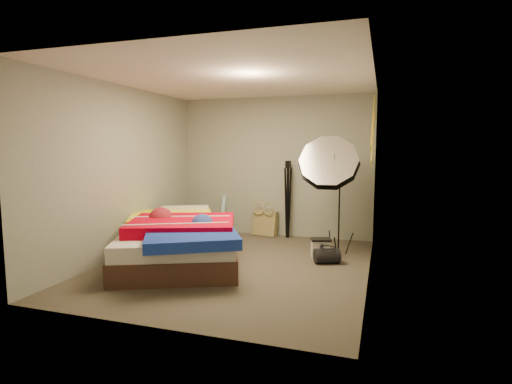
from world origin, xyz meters
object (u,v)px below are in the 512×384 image
at_px(tote_bag, 265,223).
at_px(bed, 180,239).
at_px(wrapping_roll, 222,214).
at_px(duffel_bag, 327,256).
at_px(camera_case, 321,249).
at_px(photo_umbrella, 329,165).
at_px(camera_tripod, 288,194).

xyz_separation_m(tote_bag, bed, (-0.66, -1.97, 0.10)).
xyz_separation_m(wrapping_roll, duffel_bag, (2.16, -1.43, -0.24)).
distance_m(tote_bag, duffel_bag, 1.95).
relative_size(camera_case, photo_umbrella, 0.14).
xyz_separation_m(tote_bag, wrapping_roll, (-0.84, 0.00, 0.12)).
height_order(wrapping_roll, camera_case, wrapping_roll).
bearing_deg(tote_bag, photo_umbrella, -26.12).
bearing_deg(camera_case, bed, -174.29).
bearing_deg(camera_case, photo_umbrella, 55.19).
height_order(duffel_bag, photo_umbrella, photo_umbrella).
bearing_deg(tote_bag, wrapping_roll, -168.77).
height_order(duffel_bag, camera_tripod, camera_tripod).
bearing_deg(duffel_bag, bed, 173.56).
distance_m(wrapping_roll, camera_tripod, 1.34).
xyz_separation_m(duffel_bag, camera_tripod, (-0.89, 1.39, 0.68)).
relative_size(tote_bag, photo_umbrella, 0.24).
height_order(camera_case, bed, bed).
relative_size(wrapping_roll, photo_umbrella, 0.37).
bearing_deg(tote_bag, duffel_bag, -36.10).
bearing_deg(wrapping_roll, tote_bag, 0.00).
bearing_deg(bed, wrapping_roll, 95.16).
bearing_deg(photo_umbrella, duffel_bag, -82.84).
distance_m(photo_umbrella, camera_tripod, 1.37).
distance_m(camera_case, camera_tripod, 1.52).
relative_size(camera_case, bed, 0.10).
xyz_separation_m(tote_bag, duffel_bag, (1.32, -1.43, -0.12)).
height_order(camera_case, duffel_bag, camera_case).
bearing_deg(duffel_bag, photo_umbrella, 75.45).
bearing_deg(duffel_bag, wrapping_roll, 124.78).
distance_m(bed, camera_tripod, 2.27).
xyz_separation_m(camera_case, bed, (-1.85, -0.79, 0.19)).
xyz_separation_m(photo_umbrella, camera_tripod, (-0.83, 0.92, -0.56)).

